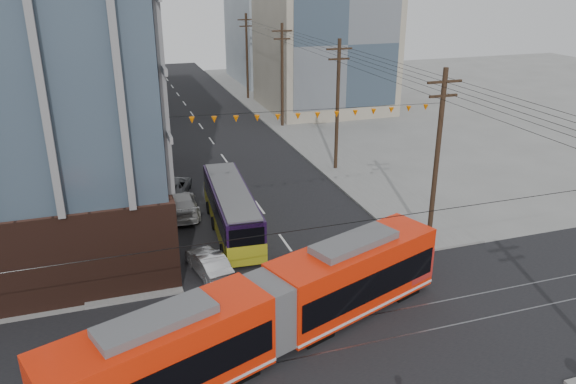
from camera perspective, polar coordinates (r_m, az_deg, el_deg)
name	(u,v)px	position (r m, az deg, el deg)	size (l,w,h in m)	color
bg_bldg_nw_near	(27,40)	(68.97, -24.98, 13.81)	(18.00, 16.00, 18.00)	#8C99A5
bg_bldg_ne_near	(324,42)	(69.71, 3.65, 14.94)	(14.00, 14.00, 16.00)	gray
bg_bldg_nw_far	(63,16)	(88.54, -21.92, 16.22)	(16.00, 18.00, 20.00)	gray
bg_bldg_ne_far	(287,34)	(89.18, -0.07, 15.79)	(16.00, 16.00, 14.00)	#8C99A5
utility_pole_far	(247,57)	(75.27, -4.19, 13.50)	(0.30, 0.30, 11.00)	black
streetcar	(268,313)	(25.43, -2.01, -12.21)	(19.74, 2.78, 3.80)	red
city_bus	(232,209)	(36.77, -5.75, -1.75)	(2.35, 10.84, 3.07)	black
parked_car_silver	(209,263)	(32.16, -8.06, -7.17)	(1.45, 4.15, 1.37)	silver
parked_car_white	(181,204)	(40.05, -10.77, -1.22)	(2.16, 5.31, 1.54)	#BBBBBB
parked_car_grey	(173,187)	(43.60, -11.58, 0.52)	(2.29, 4.97, 1.38)	#46484C
jersey_barrier	(416,231)	(37.20, 12.87, -3.90)	(0.84, 3.75, 0.75)	slate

